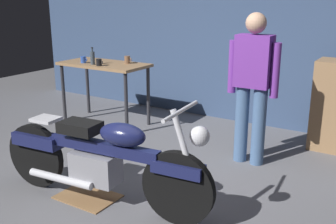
% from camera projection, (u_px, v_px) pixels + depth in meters
% --- Properties ---
extents(ground_plane, '(12.00, 12.00, 0.00)m').
position_uv_depth(ground_plane, '(134.00, 195.00, 3.84)').
color(ground_plane, slate).
extents(back_wall, '(8.00, 0.12, 3.10)m').
position_uv_depth(back_wall, '(250.00, 16.00, 5.68)').
color(back_wall, '#384C70').
rests_on(back_wall, ground_plane).
extents(workbench, '(1.30, 0.64, 0.90)m').
position_uv_depth(workbench, '(104.00, 71.00, 5.81)').
color(workbench, '#99724C').
rests_on(workbench, ground_plane).
extents(motorcycle, '(2.19, 0.61, 1.00)m').
position_uv_depth(motorcycle, '(101.00, 157.00, 3.58)').
color(motorcycle, black).
rests_on(motorcycle, ground_plane).
extents(person_standing, '(0.57, 0.23, 1.67)m').
position_uv_depth(person_standing, '(253.00, 83.00, 4.36)').
color(person_standing, '#486793').
rests_on(person_standing, ground_plane).
extents(drip_tray, '(0.56, 0.40, 0.01)m').
position_uv_depth(drip_tray, '(88.00, 197.00, 3.80)').
color(drip_tray, olive).
rests_on(drip_tray, ground_plane).
extents(mug_blue_enamel, '(0.11, 0.08, 0.09)m').
position_uv_depth(mug_blue_enamel, '(84.00, 60.00, 5.77)').
color(mug_blue_enamel, '#2D51AD').
rests_on(mug_blue_enamel, workbench).
extents(mug_brown_stoneware, '(0.12, 0.08, 0.11)m').
position_uv_depth(mug_brown_stoneware, '(127.00, 60.00, 5.73)').
color(mug_brown_stoneware, brown).
rests_on(mug_brown_stoneware, workbench).
extents(mug_black_matte, '(0.11, 0.08, 0.10)m').
position_uv_depth(mug_black_matte, '(99.00, 62.00, 5.53)').
color(mug_black_matte, black).
rests_on(mug_black_matte, workbench).
extents(bottle, '(0.06, 0.06, 0.24)m').
position_uv_depth(bottle, '(93.00, 58.00, 5.63)').
color(bottle, '#3F4C59').
rests_on(bottle, workbench).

